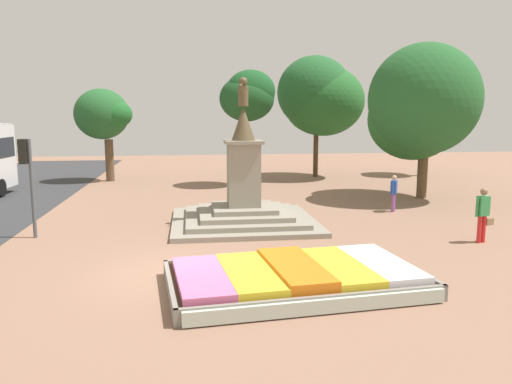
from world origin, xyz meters
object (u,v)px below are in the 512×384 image
Objects in this scene: flower_planter at (296,278)px; pedestrian_with_handbag at (483,212)px; traffic_light_mid_block at (27,169)px; statue_monument at (244,201)px; pedestrian_near_planter at (394,191)px.

pedestrian_with_handbag reaches higher than flower_planter.
flower_planter is at bearing -37.45° from traffic_light_mid_block.
traffic_light_mid_block is at bearing -170.64° from statue_monument.
traffic_light_mid_block is (-7.64, 5.85, 2.05)m from flower_planter.
traffic_light_mid_block is at bearing 142.55° from flower_planter.
flower_planter is 7.08m from statue_monument.
traffic_light_mid_block reaches higher than flower_planter.
statue_monument reaches higher than traffic_light_mid_block.
flower_planter is at bearing -153.80° from pedestrian_with_handbag.
pedestrian_near_planter is (6.44, 1.47, 0.02)m from statue_monument.
statue_monument is at bearing 152.67° from pedestrian_with_handbag.
pedestrian_near_planter is at bearing 12.84° from statue_monument.
statue_monument is 3.05× the size of pedestrian_with_handbag.
traffic_light_mid_block reaches higher than pedestrian_near_planter.
pedestrian_with_handbag is (14.38, -2.54, -1.30)m from traffic_light_mid_block.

